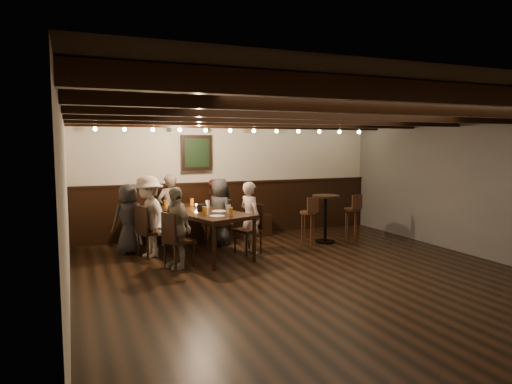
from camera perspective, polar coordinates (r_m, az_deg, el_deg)
name	(u,v)px	position (r m, az deg, el deg)	size (l,w,h in m)	color
room	(241,191)	(8.41, -1.95, 0.18)	(7.00, 7.00, 7.00)	black
dining_table	(200,214)	(7.96, -6.98, -2.81)	(1.54, 2.26, 0.78)	black
chair_left_near	(151,241)	(8.06, -13.01, -5.98)	(0.52, 0.52, 0.89)	black
chair_left_far	(178,250)	(7.30, -9.69, -7.22)	(0.50, 0.50, 0.87)	black
chair_right_near	(219,231)	(8.81, -4.68, -4.86)	(0.51, 0.51, 0.88)	black
chair_right_far	(249,238)	(8.11, -0.92, -5.80)	(0.50, 0.50, 0.87)	black
person_bench_left	(129,219)	(8.32, -15.62, -3.25)	(0.60, 0.39, 1.24)	#272629
person_bench_centre	(169,210)	(8.85, -10.76, -2.16)	(0.50, 0.33, 1.37)	slate
person_bench_right	(213,210)	(9.22, -5.43, -2.21)	(0.60, 0.46, 1.23)	#53221C
person_left_near	(149,216)	(7.97, -13.28, -3.00)	(0.90, 0.52, 1.40)	#BCAA9F
person_left_far	(176,228)	(7.21, -9.95, -4.39)	(0.75, 0.31, 1.27)	gray
person_right_near	(220,212)	(8.76, -4.53, -2.47)	(0.62, 0.40, 1.27)	#2A2A2C
person_right_far	(250,218)	(8.06, -0.75, -3.21)	(0.46, 0.30, 1.27)	#BCA99F
pint_a	(166,204)	(8.39, -11.24, -1.51)	(0.07, 0.07, 0.14)	#BF7219
pint_b	(192,202)	(8.62, -8.01, -1.25)	(0.07, 0.07, 0.14)	#BF7219
pint_c	(182,208)	(7.87, -9.22, -1.96)	(0.07, 0.07, 0.14)	#BF7219
pint_d	(208,204)	(8.28, -6.04, -1.53)	(0.07, 0.07, 0.14)	silver
pint_e	(204,211)	(7.45, -6.48, -2.37)	(0.07, 0.07, 0.14)	#BF7219
pint_f	(229,209)	(7.62, -3.44, -2.16)	(0.07, 0.07, 0.14)	silver
pint_g	(231,212)	(7.33, -3.19, -2.48)	(0.07, 0.07, 0.14)	#BF7219
plate_near	(217,216)	(7.30, -4.91, -3.02)	(0.24, 0.24, 0.01)	white
plate_far	(219,211)	(7.81, -4.67, -2.43)	(0.24, 0.24, 0.01)	white
condiment_caddy	(202,208)	(7.90, -6.79, -1.96)	(0.15, 0.10, 0.12)	black
candle	(196,207)	(8.26, -7.45, -1.87)	(0.05, 0.05, 0.05)	beige
high_top_table	(325,211)	(9.02, 8.68, -2.42)	(0.53, 0.53, 0.94)	black
bar_stool_left	(308,228)	(8.64, 6.51, -4.52)	(0.31, 0.33, 0.95)	#3B2012
bar_stool_right	(351,224)	(9.20, 11.84, -3.97)	(0.31, 0.33, 0.95)	#3B2012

